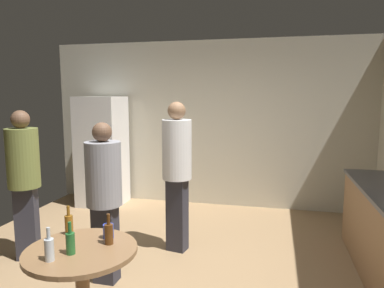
{
  "coord_description": "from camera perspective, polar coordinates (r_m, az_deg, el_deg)",
  "views": [
    {
      "loc": [
        1.1,
        -3.14,
        1.83
      ],
      "look_at": [
        0.25,
        0.48,
        1.31
      ],
      "focal_mm": 33.28,
      "sensor_mm": 36.0,
      "label": 1
    }
  ],
  "objects": [
    {
      "name": "person_in_white_shirt",
      "position": [
        4.11,
        -2.43,
        -3.32
      ],
      "size": [
        0.4,
        0.4,
        1.75
      ],
      "rotation": [
        0.0,
        0.0,
        -1.76
      ],
      "color": "#2D2D38",
      "rests_on": "ground_plane"
    },
    {
      "name": "beer_bottle_brown",
      "position": [
        2.76,
        -13.18,
        -13.73
      ],
      "size": [
        0.06,
        0.06,
        0.23
      ],
      "color": "#593314",
      "rests_on": "foreground_table"
    },
    {
      "name": "ground_plane",
      "position": [
        3.82,
        -5.7,
        -21.6
      ],
      "size": [
        5.2,
        5.2,
        0.1
      ],
      "primitive_type": "cube",
      "color": "#9E7C56"
    },
    {
      "name": "refrigerator",
      "position": [
        6.1,
        -14.23,
        -1.11
      ],
      "size": [
        0.7,
        0.68,
        1.8
      ],
      "color": "white",
      "rests_on": "ground_plane"
    },
    {
      "name": "plastic_cup_blue",
      "position": [
        2.88,
        -13.25,
        -13.46
      ],
      "size": [
        0.08,
        0.08,
        0.11
      ],
      "primitive_type": "cylinder",
      "color": "blue",
      "rests_on": "foreground_table"
    },
    {
      "name": "person_in_gray_shirt",
      "position": [
        3.53,
        -13.92,
        -7.29
      ],
      "size": [
        0.35,
        0.35,
        1.57
      ],
      "rotation": [
        0.0,
        0.0,
        -1.59
      ],
      "color": "#2D2D38",
      "rests_on": "ground_plane"
    },
    {
      "name": "wall_back",
      "position": [
        5.89,
        2.45,
        3.23
      ],
      "size": [
        5.32,
        0.06,
        2.7
      ],
      "primitive_type": "cube",
      "color": "beige",
      "rests_on": "ground_plane"
    },
    {
      "name": "beer_bottle_amber",
      "position": [
        3.03,
        -19.12,
        -11.99
      ],
      "size": [
        0.06,
        0.06,
        0.23
      ],
      "color": "#8C5919",
      "rests_on": "foreground_table"
    },
    {
      "name": "foreground_table",
      "position": [
        2.81,
        -17.27,
        -17.68
      ],
      "size": [
        0.8,
        0.8,
        0.73
      ],
      "color": "olive",
      "rests_on": "ground_plane"
    },
    {
      "name": "person_in_olive_shirt",
      "position": [
        4.31,
        -25.34,
        -4.3
      ],
      "size": [
        0.43,
        0.43,
        1.66
      ],
      "rotation": [
        0.0,
        0.0,
        -1.24
      ],
      "color": "#2D2D38",
      "rests_on": "ground_plane"
    },
    {
      "name": "beer_bottle_clear",
      "position": [
        2.63,
        -21.9,
        -15.31
      ],
      "size": [
        0.06,
        0.06,
        0.23
      ],
      "color": "silver",
      "rests_on": "foreground_table"
    },
    {
      "name": "beer_bottle_green",
      "position": [
        2.68,
        -18.91,
        -14.69
      ],
      "size": [
        0.06,
        0.06,
        0.23
      ],
      "color": "#26662D",
      "rests_on": "foreground_table"
    }
  ]
}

